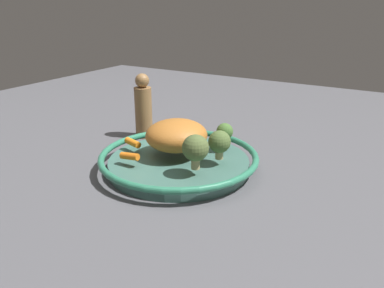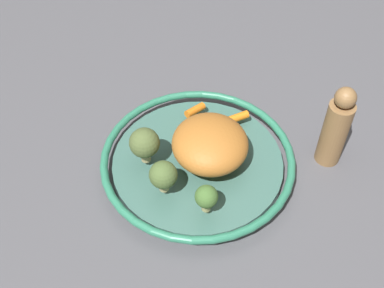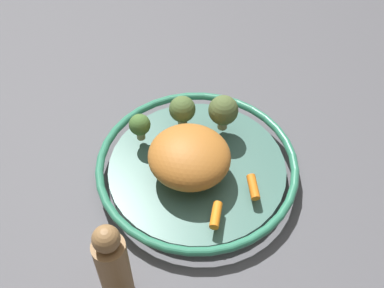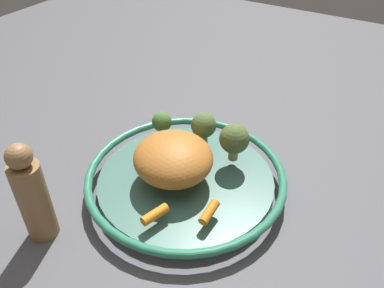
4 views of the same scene
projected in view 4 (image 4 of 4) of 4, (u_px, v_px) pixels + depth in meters
The scene contains 9 objects.
ground_plane at pixel (186, 188), 0.67m from camera, with size 2.03×2.03×0.00m, color #4C4C51.
serving_bowl at pixel (186, 179), 0.66m from camera, with size 0.34×0.34×0.04m.
roast_chicken_piece at pixel (173, 158), 0.62m from camera, with size 0.13×0.13×0.07m, color #AD6728.
baby_carrot_near_rim at pixel (209, 212), 0.56m from camera, with size 0.01×0.01×0.04m, color orange.
baby_carrot_center at pixel (155, 214), 0.56m from camera, with size 0.01×0.01×0.04m, color orange.
broccoli_floret_edge at pixel (162, 123), 0.71m from camera, with size 0.04×0.04×0.05m.
broccoli_floret_small at pixel (204, 126), 0.69m from camera, with size 0.05×0.05×0.06m.
broccoli_floret_large at pixel (234, 139), 0.65m from camera, with size 0.05×0.05×0.07m.
pepper_mill at pixel (32, 195), 0.55m from camera, with size 0.04×0.04×0.17m.
Camera 4 is at (0.26, -0.41, 0.47)m, focal length 36.16 mm.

